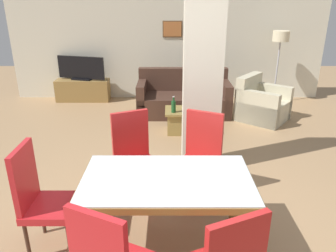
# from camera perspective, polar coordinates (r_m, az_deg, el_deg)

# --- Properties ---
(ground_plane) EXTENTS (18.00, 18.00, 0.00)m
(ground_plane) POSITION_cam_1_polar(r_m,az_deg,el_deg) (3.42, -0.04, -20.02)
(ground_plane) COLOR #A17D57
(back_wall) EXTENTS (7.20, 0.09, 2.70)m
(back_wall) POSITION_cam_1_polar(r_m,az_deg,el_deg) (7.74, 0.09, 14.72)
(back_wall) COLOR beige
(back_wall) RESTS_ON ground_plane
(divider_pillar) EXTENTS (0.50, 0.30, 2.70)m
(divider_pillar) POSITION_cam_1_polar(r_m,az_deg,el_deg) (4.29, 6.19, 9.06)
(divider_pillar) COLOR beige
(divider_pillar) RESTS_ON ground_plane
(dining_table) EXTENTS (1.55, 0.90, 0.76)m
(dining_table) POSITION_cam_1_polar(r_m,az_deg,el_deg) (3.05, -0.05, -11.58)
(dining_table) COLOR olive
(dining_table) RESTS_ON ground_plane
(dining_chair_far_left) EXTENTS (0.61, 0.61, 1.06)m
(dining_chair_far_left) POSITION_cam_1_polar(r_m,az_deg,el_deg) (3.83, -5.77, -4.95)
(dining_chair_far_left) COLOR red
(dining_chair_far_left) RESTS_ON ground_plane
(dining_chair_head_left) EXTENTS (0.46, 0.46, 1.06)m
(dining_chair_head_left) POSITION_cam_1_polar(r_m,az_deg,el_deg) (3.29, -21.18, -11.27)
(dining_chair_head_left) COLOR red
(dining_chair_head_left) RESTS_ON ground_plane
(dining_chair_far_right) EXTENTS (0.61, 0.61, 1.06)m
(dining_chair_far_right) POSITION_cam_1_polar(r_m,az_deg,el_deg) (3.82, 5.80, -5.05)
(dining_chair_far_right) COLOR red
(dining_chair_far_right) RESTS_ON ground_plane
(sofa) EXTENTS (1.86, 0.89, 0.89)m
(sofa) POSITION_cam_1_polar(r_m,az_deg,el_deg) (6.79, 2.84, 4.67)
(sofa) COLOR #452C22
(sofa) RESTS_ON ground_plane
(armchair) EXTENTS (1.17, 1.17, 0.86)m
(armchair) POSITION_cam_1_polar(r_m,az_deg,el_deg) (6.68, 16.07, 3.51)
(armchair) COLOR beige
(armchair) RESTS_ON ground_plane
(coffee_table) EXTENTS (0.72, 0.54, 0.41)m
(coffee_table) POSITION_cam_1_polar(r_m,az_deg,el_deg) (5.87, 3.17, 0.98)
(coffee_table) COLOR olive
(coffee_table) RESTS_ON ground_plane
(bottle) EXTENTS (0.08, 0.08, 0.29)m
(bottle) POSITION_cam_1_polar(r_m,az_deg,el_deg) (5.64, 1.12, 3.47)
(bottle) COLOR #194C23
(bottle) RESTS_ON coffee_table
(tv_stand) EXTENTS (1.21, 0.40, 0.50)m
(tv_stand) POSITION_cam_1_polar(r_m,az_deg,el_deg) (7.93, -14.41, 6.08)
(tv_stand) COLOR olive
(tv_stand) RESTS_ON ground_plane
(tv_screen) EXTENTS (1.10, 0.35, 0.54)m
(tv_screen) POSITION_cam_1_polar(r_m,az_deg,el_deg) (7.82, -14.76, 9.66)
(tv_screen) COLOR black
(tv_screen) RESTS_ON tv_stand
(floor_lamp) EXTENTS (0.35, 0.35, 1.60)m
(floor_lamp) POSITION_cam_1_polar(r_m,az_deg,el_deg) (7.68, 19.12, 13.53)
(floor_lamp) COLOR #B7B7BC
(floor_lamp) RESTS_ON ground_plane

